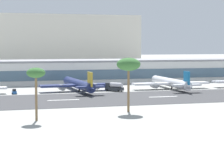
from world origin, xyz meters
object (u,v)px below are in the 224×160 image
Objects in this scene: service_baggage_tug_1 at (14,92)px; palm_tree_0 at (36,75)px; airliner_gold_tail_gate_1 at (79,85)px; service_fuel_truck_0 at (114,87)px; palm_tree_2 at (129,65)px; airliner_blue_tail_gate_2 at (172,83)px; distant_hotel_block at (62,42)px; terminal_building at (101,71)px.

palm_tree_0 reaches higher than service_baggage_tug_1.
service_fuel_truck_0 is at bearing -106.55° from airliner_gold_tail_gate_1.
palm_tree_2 reaches higher than airliner_gold_tail_gate_1.
palm_tree_0 reaches higher than airliner_blue_tail_gate_2.
distant_hotel_block is at bearing 86.60° from palm_tree_2.
palm_tree_0 is (3.59, -66.96, 11.66)m from service_baggage_tug_1.
terminal_building is at bearing 127.49° from service_baggage_tug_1.
airliner_blue_tail_gate_2 is at bearing -129.21° from service_fuel_truck_0.
distant_hotel_block is 9.26× the size of palm_tree_0.
airliner_gold_tail_gate_1 is (-20.85, -45.28, -3.17)m from terminal_building.
distant_hotel_block is at bearing 7.58° from airliner_blue_tail_gate_2.
terminal_building is 4.74× the size of airliner_gold_tail_gate_1.
distant_hotel_block reaches higher than palm_tree_2.
service_fuel_truck_0 is at bearing 93.73° from airliner_blue_tail_gate_2.
distant_hotel_block is 185.79m from service_fuel_truck_0.
palm_tree_2 is (-16.69, -106.83, 8.26)m from terminal_building.
terminal_building reaches higher than service_fuel_truck_0.
terminal_building reaches higher than airliner_gold_tail_gate_1.
terminal_building is 1.62× the size of distant_hotel_block.
palm_tree_0 is at bearing -111.57° from terminal_building.
terminal_building is 15.04× the size of palm_tree_0.
palm_tree_2 is (-11.22, -58.34, 12.49)m from service_fuel_truck_0.
distant_hotel_block is 183.39m from airliner_gold_tail_gate_1.
palm_tree_0 is at bearing 155.80° from airliner_gold_tail_gate_1.
service_fuel_truck_0 is 78.91m from palm_tree_0.
airliner_blue_tail_gate_2 is 5.64× the size of service_fuel_truck_0.
terminal_building is at bearing -89.06° from distant_hotel_block.
palm_tree_0 is 0.87× the size of palm_tree_2.
terminal_building is 69.39m from service_baggage_tug_1.
palm_tree_2 is at bearing 146.47° from airliner_blue_tail_gate_2.
service_fuel_truck_0 is at bearing -91.00° from distant_hotel_block.
service_baggage_tug_1 is (-43.81, -0.08, -0.98)m from service_fuel_truck_0.
terminal_building reaches higher than airliner_blue_tail_gate_2.
airliner_gold_tail_gate_1 is at bearing -114.72° from terminal_building.
palm_tree_2 is (-39.58, -60.31, 11.53)m from airliner_blue_tail_gate_2.
service_fuel_truck_0 is 2.36× the size of service_baggage_tug_1.
palm_tree_0 is at bearing 134.93° from airliner_blue_tail_gate_2.
airliner_gold_tail_gate_1 is at bearing 93.87° from palm_tree_2.
distant_hotel_block is 8.04× the size of palm_tree_2.
airliner_gold_tail_gate_1 is 75.14m from palm_tree_0.
terminal_building is 27.51× the size of service_fuel_truck_0.
airliner_gold_tail_gate_1 is at bearing 89.52° from service_baggage_tug_1.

